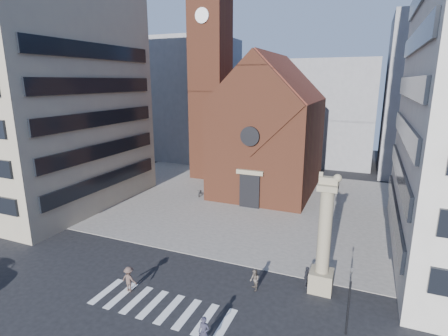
{
  "coord_description": "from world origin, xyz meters",
  "views": [
    {
      "loc": [
        12.13,
        -19.97,
        14.51
      ],
      "look_at": [
        0.47,
        8.0,
        6.9
      ],
      "focal_mm": 28.0,
      "sensor_mm": 36.0,
      "label": 1
    }
  ],
  "objects_px": {
    "lion_column": "(324,246)",
    "traffic_light": "(349,300)",
    "pedestrian_0": "(204,332)",
    "pedestrian_2": "(307,277)",
    "pedestrian_1": "(255,280)",
    "scooter_0": "(200,192)"
  },
  "relations": [
    {
      "from": "pedestrian_2",
      "to": "scooter_0",
      "type": "height_order",
      "value": "pedestrian_2"
    },
    {
      "from": "traffic_light",
      "to": "pedestrian_1",
      "type": "bearing_deg",
      "value": 160.9
    },
    {
      "from": "traffic_light",
      "to": "pedestrian_1",
      "type": "relative_size",
      "value": 2.72
    },
    {
      "from": "pedestrian_1",
      "to": "pedestrian_2",
      "type": "relative_size",
      "value": 0.99
    },
    {
      "from": "scooter_0",
      "to": "pedestrian_0",
      "type": "bearing_deg",
      "value": -77.19
    },
    {
      "from": "traffic_light",
      "to": "lion_column",
      "type": "bearing_deg",
      "value": 116.46
    },
    {
      "from": "lion_column",
      "to": "pedestrian_2",
      "type": "relative_size",
      "value": 5.41
    },
    {
      "from": "traffic_light",
      "to": "pedestrian_1",
      "type": "xyz_separation_m",
      "value": [
        -6.35,
        2.2,
        -1.5
      ]
    },
    {
      "from": "lion_column",
      "to": "pedestrian_1",
      "type": "xyz_separation_m",
      "value": [
        -4.36,
        -1.8,
        -2.67
      ]
    },
    {
      "from": "lion_column",
      "to": "pedestrian_0",
      "type": "relative_size",
      "value": 4.71
    },
    {
      "from": "traffic_light",
      "to": "pedestrian_2",
      "type": "bearing_deg",
      "value": 126.87
    },
    {
      "from": "lion_column",
      "to": "scooter_0",
      "type": "distance_m",
      "value": 23.33
    },
    {
      "from": "pedestrian_2",
      "to": "scooter_0",
      "type": "bearing_deg",
      "value": 50.7
    },
    {
      "from": "lion_column",
      "to": "traffic_light",
      "type": "bearing_deg",
      "value": -63.54
    },
    {
      "from": "pedestrian_2",
      "to": "scooter_0",
      "type": "relative_size",
      "value": 0.95
    },
    {
      "from": "pedestrian_0",
      "to": "pedestrian_2",
      "type": "height_order",
      "value": "pedestrian_0"
    },
    {
      "from": "lion_column",
      "to": "pedestrian_2",
      "type": "height_order",
      "value": "lion_column"
    },
    {
      "from": "pedestrian_2",
      "to": "pedestrian_1",
      "type": "bearing_deg",
      "value": 122.5
    },
    {
      "from": "pedestrian_0",
      "to": "lion_column",
      "type": "bearing_deg",
      "value": 59.51
    },
    {
      "from": "pedestrian_2",
      "to": "lion_column",
      "type": "bearing_deg",
      "value": -85.74
    },
    {
      "from": "lion_column",
      "to": "pedestrian_1",
      "type": "height_order",
      "value": "lion_column"
    },
    {
      "from": "pedestrian_0",
      "to": "pedestrian_1",
      "type": "bearing_deg",
      "value": 84.27
    }
  ]
}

